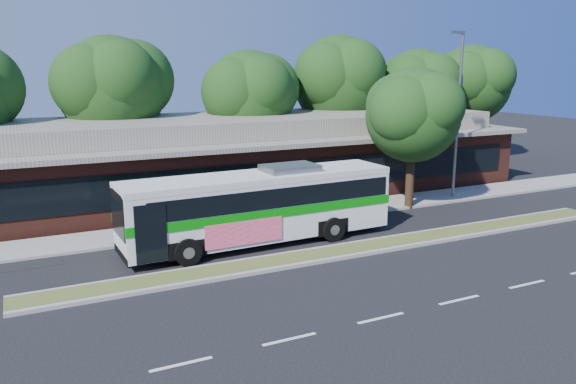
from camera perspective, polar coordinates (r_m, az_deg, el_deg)
name	(u,v)px	position (r m, az deg, el deg)	size (l,w,h in m)	color
ground	(370,254)	(22.54, 8.33, -6.24)	(120.00, 120.00, 0.00)	black
median_strip	(362,248)	(22.99, 7.50, -5.64)	(26.00, 1.10, 0.15)	#475323
sidewalk	(297,215)	(27.80, 0.92, -2.34)	(44.00, 2.60, 0.12)	gray
plaza_building	(247,155)	(33.27, -4.21, 3.75)	(33.20, 11.20, 4.45)	#512219
lamp_post	(458,111)	(32.13, 16.85, 7.92)	(0.93, 0.18, 9.07)	slate
tree_bg_b	(119,86)	(34.18, -16.80, 10.26)	(6.69, 6.00, 9.00)	black
tree_bg_c	(254,94)	(35.43, -3.47, 9.94)	(6.24, 5.60, 8.26)	black
tree_bg_d	(343,79)	(39.51, 5.60, 11.37)	(6.91, 6.20, 9.37)	black
tree_bg_e	(421,88)	(42.16, 13.36, 10.25)	(6.47, 5.80, 8.50)	black
tree_bg_f	(474,82)	(46.89, 18.40, 10.55)	(6.69, 6.00, 8.92)	black
transit_bus	(261,201)	(23.20, -2.79, -0.97)	(11.56, 2.98, 3.22)	silver
sedan	(54,215)	(27.69, -22.69, -2.17)	(1.79, 4.40, 1.28)	#B7BBBF
sidewalk_tree	(417,112)	(29.58, 12.99, 7.88)	(5.35, 4.80, 7.25)	black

